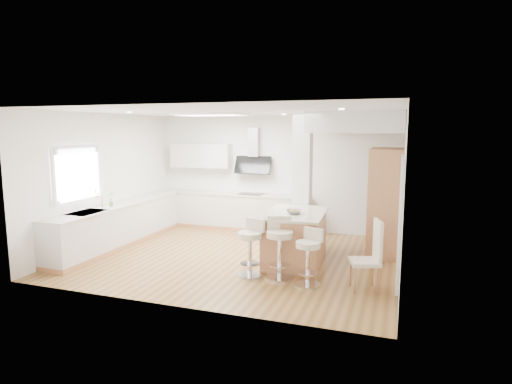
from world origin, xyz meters
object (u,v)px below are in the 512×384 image
at_px(bar_stool_a, 251,245).
at_px(bar_stool_c, 309,254).
at_px(peninsula, 295,237).
at_px(bar_stool_b, 280,244).
at_px(dining_chair, 371,253).

distance_m(bar_stool_a, bar_stool_c, 1.02).
relative_size(peninsula, bar_stool_b, 1.60).
bearing_deg(peninsula, dining_chair, -36.82).
bearing_deg(peninsula, bar_stool_c, -68.95).
distance_m(bar_stool_a, bar_stool_b, 0.50).
relative_size(peninsula, bar_stool_a, 1.70).
height_order(peninsula, bar_stool_a, peninsula).
bearing_deg(bar_stool_b, peninsula, 66.27).
bearing_deg(bar_stool_b, bar_stool_c, -38.16).
distance_m(bar_stool_b, bar_stool_c, 0.56).
distance_m(peninsula, dining_chair, 1.71).
xyz_separation_m(bar_stool_c, dining_chair, (0.95, 0.10, 0.08)).
relative_size(bar_stool_b, dining_chair, 0.93).
distance_m(bar_stool_a, dining_chair, 1.97).
bearing_deg(peninsula, bar_stool_b, -96.85).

